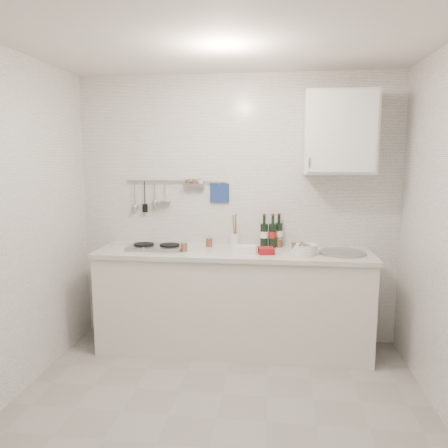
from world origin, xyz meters
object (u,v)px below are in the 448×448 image
object	(u,v)px
wall_cabinet	(339,133)
wine_bottles	(272,231)
plate_stack_hob	(167,248)
utensil_crock	(235,238)
plate_stack_sink	(305,249)

from	to	relation	value
wall_cabinet	wine_bottles	size ratio (longest dim) A/B	2.26
wall_cabinet	plate_stack_hob	size ratio (longest dim) A/B	2.52
wall_cabinet	wine_bottles	world-z (taller)	wall_cabinet
wall_cabinet	utensil_crock	distance (m)	1.33
plate_stack_hob	wine_bottles	world-z (taller)	wine_bottles
plate_stack_hob	plate_stack_sink	bearing A→B (deg)	-2.95
wall_cabinet	plate_stack_sink	distance (m)	1.04
wine_bottles	utensil_crock	distance (m)	0.36
wine_bottles	plate_stack_hob	bearing A→B (deg)	-167.11
plate_stack_hob	wall_cabinet	bearing A→B (deg)	5.11
wall_cabinet	plate_stack_hob	world-z (taller)	wall_cabinet
plate_stack_hob	utensil_crock	bearing A→B (deg)	21.79
plate_stack_hob	utensil_crock	xyz separation A→B (m)	(0.59, 0.24, 0.06)
wall_cabinet	plate_stack_sink	bearing A→B (deg)	-144.69
wall_cabinet	wine_bottles	xyz separation A→B (m)	(-0.56, 0.08, -0.87)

